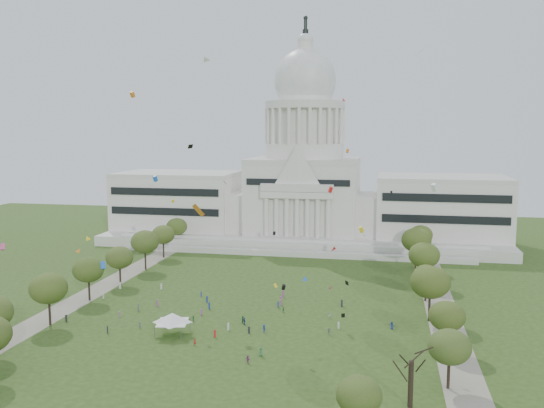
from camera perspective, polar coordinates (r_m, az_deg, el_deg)
The scene contains 33 objects.
ground at distance 134.11m, azimuth -3.84°, elevation -12.69°, with size 400.00×400.00×0.00m, color #2B4617.
capitol at distance 238.66m, azimuth 3.21°, elevation 1.66°, with size 160.00×64.50×91.30m.
path_left at distance 177.93m, azimuth -16.48°, elevation -7.90°, with size 8.00×160.00×0.04m, color gray.
path_right at distance 159.08m, azimuth 16.36°, elevation -9.72°, with size 8.00×160.00×0.04m, color gray.
row_tree_r_0 at distance 109.55m, azimuth 17.19°, elevation -13.38°, with size 7.67×7.67×10.91m.
row_tree_l_1 at distance 146.26m, azimuth -21.27°, elevation -7.80°, with size 8.86×8.86×12.59m.
row_tree_r_1 at distance 126.48m, azimuth 16.94°, elevation -10.59°, with size 7.58×7.58×10.78m.
row_tree_l_2 at distance 163.69m, azimuth -17.74°, elevation -6.21°, with size 8.42×8.42×11.97m.
row_tree_r_2 at distance 144.10m, azimuth 15.40°, elevation -7.49°, with size 9.55×9.55×13.58m.
row_tree_l_3 at distance 177.65m, azimuth -14.87°, elevation -5.15°, with size 8.12×8.12×11.55m.
row_tree_r_3 at distance 161.23m, azimuth 15.03°, elevation -6.84°, with size 7.01×7.01×9.98m.
row_tree_l_4 at distance 193.82m, azimuth -12.48°, elevation -3.69°, with size 9.29×9.29×13.21m.
row_tree_r_4 at distance 175.88m, azimuth 14.84°, elevation -4.92°, with size 9.19×9.19×13.06m.
row_tree_l_5 at distance 211.26m, azimuth -10.73°, elevation -3.00°, with size 8.33×8.33×11.85m.
row_tree_r_5 at distance 195.40m, azimuth 14.11°, elevation -3.49°, with size 9.82×9.82×13.96m.
row_tree_l_6 at distance 228.50m, azimuth -9.42°, elevation -2.23°, with size 8.19×8.19×11.64m.
row_tree_r_6 at distance 213.41m, azimuth 14.53°, elevation -2.98°, with size 8.42×8.42×11.97m.
near_tree_1 at distance 90.45m, azimuth 8.61°, elevation -18.22°, with size 6.93×6.93×9.86m.
big_bare_tree at distance 100.85m, azimuth 13.66°, elevation -14.54°, with size 6.00×5.00×12.80m.
event_tent at distance 133.93m, azimuth -9.84°, elevation -11.01°, with size 10.82×10.82×5.13m.
person_0 at distance 139.14m, azimuth 11.78°, elevation -11.70°, with size 0.84×0.55×1.73m, color navy.
person_2 at distance 144.55m, azimuth 5.78°, elevation -10.88°, with size 0.76×0.47×1.56m, color silver.
person_3 at distance 134.34m, azimuth -0.82°, elevation -12.23°, with size 1.17×0.60×1.81m, color navy.
person_4 at distance 139.25m, azimuth -2.74°, elevation -11.52°, with size 1.05×0.58×1.80m, color navy.
person_5 at distance 140.40m, azimuth -2.91°, elevation -11.36°, with size 1.65×0.65×1.78m, color #33723F.
person_6 at distance 121.29m, azimuth -1.12°, elevation -14.41°, with size 0.94×0.61×1.91m, color #33723F.
person_7 at distance 127.96m, azimuth -7.67°, elevation -13.39°, with size 0.55×0.40×1.50m, color #B21E1E.
person_8 at distance 142.65m, azimuth -7.80°, elevation -11.19°, with size 0.70×0.43×1.44m, color #33723F.
person_9 at distance 133.55m, azimuth 5.66°, elevation -12.44°, with size 1.02×0.52×1.57m, color #4C4C51.
person_10 at distance 147.86m, azimuth 1.14°, elevation -10.44°, with size 0.86×0.47×1.46m, color #33723F.
person_11 at distance 118.02m, azimuth -2.40°, elevation -15.12°, with size 1.51×0.60×1.62m, color #994C8C.
distant_crowd at distance 151.20m, azimuth -7.01°, elevation -10.04°, with size 65.59×36.86×1.93m.
kite_swarm at distance 134.80m, azimuth -2.84°, elevation 0.11°, with size 89.94×100.22×60.43m.
Camera 1 is at (33.09, -121.58, 45.93)m, focal length 38.00 mm.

